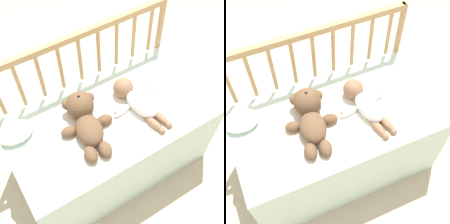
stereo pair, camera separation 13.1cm
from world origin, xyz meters
The scene contains 7 objects.
ground_plane centered at (0.00, 0.00, 0.00)m, with size 12.00×12.00×0.00m, color #C6B293.
crib_mattress centered at (0.00, 0.00, 0.28)m, with size 1.16×0.61×0.55m.
crib_rail centered at (0.00, 0.33, 0.63)m, with size 1.16×0.04×0.90m.
blanket centered at (0.01, -0.03, 0.56)m, with size 0.84×0.50×0.01m.
teddy_bear centered at (-0.14, 0.02, 0.62)m, with size 0.29×0.41×0.16m.
baby centered at (0.16, -0.01, 0.60)m, with size 0.31×0.40×0.12m.
small_pillow centered at (-0.49, 0.16, 0.58)m, with size 0.19×0.15×0.06m.
Camera 2 is at (-0.38, -0.88, 1.97)m, focal length 50.00 mm.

